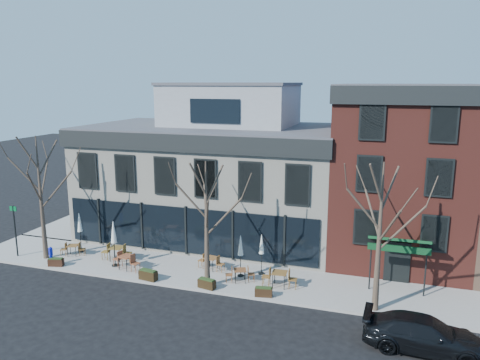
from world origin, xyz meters
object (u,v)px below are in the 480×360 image
(cafe_set_0, at_px, (73,249))
(parked_sedan, at_px, (424,334))
(call_box, at_px, (51,255))
(umbrella_0, at_px, (80,224))

(cafe_set_0, bearing_deg, parked_sedan, -11.88)
(call_box, distance_m, umbrella_0, 2.90)
(parked_sedan, height_order, umbrella_0, umbrella_0)
(parked_sedan, xyz_separation_m, umbrella_0, (-21.19, 5.25, 1.29))
(parked_sedan, relative_size, cafe_set_0, 3.06)
(cafe_set_0, bearing_deg, call_box, -96.45)
(parked_sedan, relative_size, call_box, 4.17)
(parked_sedan, bearing_deg, cafe_set_0, 80.19)
(parked_sedan, distance_m, call_box, 21.61)
(parked_sedan, relative_size, umbrella_0, 1.91)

